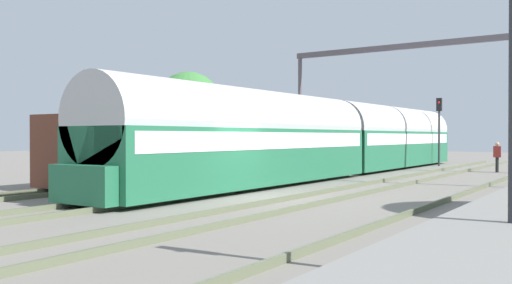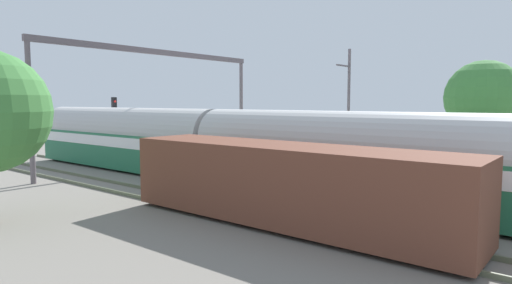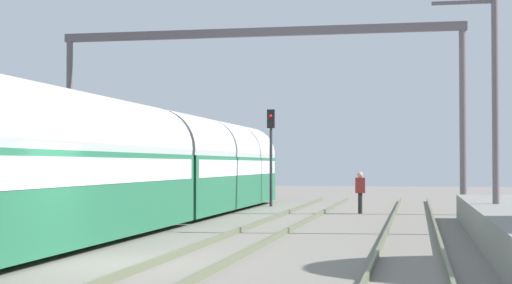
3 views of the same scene
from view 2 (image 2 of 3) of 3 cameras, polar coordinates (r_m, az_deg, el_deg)
The scene contains 13 objects.
ground at distance 20.38m, azimuth 22.25°, elevation -7.53°, with size 120.00×120.00×0.00m, color slate.
track_far_west at distance 14.41m, azimuth 14.67°, elevation -12.26°, with size 1.52×60.00×0.16m.
track_west at distance 18.34m, azimuth 20.30°, elevation -8.62°, with size 1.52×60.00×0.16m.
track_east at distance 22.42m, azimuth 23.86°, elevation -6.24°, with size 1.52×60.00×0.16m.
track_far_east at distance 26.58m, azimuth 26.29°, elevation -4.58°, with size 1.52×60.00×0.16m.
platform at distance 30.66m, azimuth 24.22°, elevation -2.55°, with size 4.40×28.00×0.90m.
passenger_train at distance 23.72m, azimuth -5.33°, elevation -0.56°, with size 2.93×32.85×3.82m.
freight_car at distance 15.61m, azimuth 3.93°, elevation -5.48°, with size 2.80×13.00×2.70m.
person_crossing at distance 33.56m, azimuth -6.52°, elevation -0.47°, with size 0.42×0.28×1.73m.
railway_signal_far at distance 34.33m, azimuth -17.89°, elevation 2.78°, with size 0.36×0.30×4.70m.
catenary_gantry at distance 30.55m, azimuth -12.54°, elevation 8.12°, with size 17.45×0.28×7.86m.
catenary_pole_east_mid at distance 31.39m, azimuth 11.89°, elevation 4.75°, with size 1.90×0.20×8.00m.
tree_east_background at distance 33.37m, azimuth 27.44°, elevation 5.11°, with size 5.03×5.03×7.15m.
Camera 2 is at (-19.11, -5.54, 4.39)m, focal length 30.80 mm.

